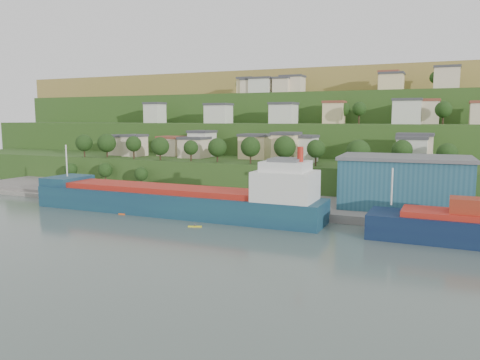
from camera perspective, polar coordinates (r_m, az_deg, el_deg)
The scene contains 10 objects.
ground at distance 109.15m, azimuth -8.24°, elevation -5.23°, with size 500.00×500.00×0.00m, color #43524C.
quay at distance 125.91m, azimuth 6.43°, elevation -3.49°, with size 220.00×26.00×4.00m, color slate.
pebble_beach at distance 160.16m, azimuth -20.82°, elevation -1.58°, with size 40.00×18.00×2.40m, color slate.
hillside at distance 265.91m, azimuth 11.49°, elevation 2.21°, with size 360.00×210.61×96.00m.
cargo_ship_near at distance 118.11m, azimuth -7.20°, elevation -2.66°, with size 77.86×12.86×20.00m.
warehouse at distance 122.29m, azimuth 19.39°, elevation -0.20°, with size 31.93×20.55×12.80m.
caravan at distance 157.73m, azimuth -19.12°, elevation -0.72°, with size 5.53×2.30×2.58m, color silver.
dinghy at distance 146.42m, azimuth -17.54°, elevation -1.61°, with size 4.07×1.53×0.81m, color silver.
kayak_orange at distance 121.00m, azimuth -13.81°, elevation -3.99°, with size 3.63×1.10×0.90m.
kayak_yellow at distance 104.81m, azimuth -5.52°, elevation -5.59°, with size 3.06×1.57×0.77m.
Camera 1 is at (57.02, -89.95, 23.90)m, focal length 35.00 mm.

